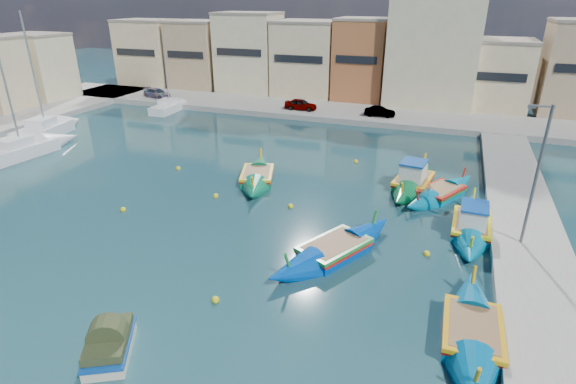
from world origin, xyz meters
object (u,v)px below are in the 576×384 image
at_px(luzzu_cyan_mid, 441,194).
at_px(luzzu_blue_cabin, 413,182).
at_px(luzzu_blue_south, 334,251).
at_px(luzzu_cyan_south, 472,335).
at_px(luzzu_turquoise_cabin, 471,226).
at_px(yacht_midnorth, 56,127).
at_px(luzzu_green, 257,177).
at_px(yacht_north, 175,105).
at_px(yacht_mid, 38,146).
at_px(church_block, 436,36).
at_px(quay_street_lamp, 535,176).
at_px(tender_near, 110,345).

bearing_deg(luzzu_cyan_mid, luzzu_blue_cabin, 150.95).
relative_size(luzzu_blue_south, luzzu_cyan_south, 1.08).
relative_size(luzzu_turquoise_cabin, luzzu_blue_south, 0.99).
bearing_deg(luzzu_blue_cabin, yacht_midnorth, 176.37).
distance_m(luzzu_blue_cabin, yacht_midnorth, 35.74).
bearing_deg(luzzu_turquoise_cabin, luzzu_green, 169.03).
xyz_separation_m(luzzu_blue_south, yacht_north, (-27.09, 26.25, 0.11)).
bearing_deg(yacht_mid, yacht_north, 83.20).
relative_size(luzzu_green, yacht_midnorth, 0.71).
bearing_deg(luzzu_cyan_mid, church_block, 96.22).
distance_m(quay_street_lamp, yacht_midnorth, 43.19).
bearing_deg(church_block, luzzu_cyan_south, -83.28).
distance_m(luzzu_cyan_mid, luzzu_green, 13.16).
distance_m(luzzu_turquoise_cabin, yacht_mid, 36.23).
xyz_separation_m(church_block, luzzu_blue_cabin, (1.09, -27.08, -8.01)).
bearing_deg(yacht_midnorth, luzzu_cyan_south, -24.01).
relative_size(tender_near, yacht_midnorth, 0.26).
bearing_deg(yacht_mid, luzzu_turquoise_cabin, -4.09).
xyz_separation_m(quay_street_lamp, tender_near, (-15.58, -14.07, -3.90)).
relative_size(yacht_midnorth, yacht_mid, 1.05).
bearing_deg(luzzu_green, quay_street_lamp, -13.37).
bearing_deg(luzzu_cyan_mid, luzzu_cyan_south, -82.29).
xyz_separation_m(luzzu_cyan_mid, luzzu_blue_south, (-4.93, -9.89, 0.03)).
relative_size(luzzu_green, luzzu_blue_south, 0.94).
distance_m(luzzu_green, tender_near, 18.31).
bearing_deg(luzzu_cyan_south, luzzu_green, 139.96).
relative_size(luzzu_blue_south, yacht_north, 0.93).
height_order(luzzu_cyan_south, yacht_north, yacht_north).
height_order(yacht_north, yacht_mid, yacht_mid).
bearing_deg(yacht_midnorth, quay_street_lamp, -12.33).
distance_m(yacht_north, yacht_mid, 18.48).
distance_m(church_block, yacht_midnorth, 43.29).
distance_m(luzzu_green, yacht_mid, 21.16).
bearing_deg(church_block, yacht_midnorth, -144.34).
bearing_deg(church_block, luzzu_blue_cabin, -87.70).
bearing_deg(yacht_midnorth, tender_near, -41.34).
xyz_separation_m(tender_near, yacht_north, (-20.81, 36.25, -0.04)).
height_order(luzzu_cyan_south, tender_near, luzzu_cyan_south).
relative_size(luzzu_blue_cabin, luzzu_cyan_mid, 1.14).
bearing_deg(luzzu_turquoise_cabin, luzzu_blue_cabin, 124.55).
bearing_deg(luzzu_blue_south, yacht_mid, 164.91).
relative_size(church_block, tender_near, 5.80).
relative_size(quay_street_lamp, luzzu_green, 0.91).
bearing_deg(luzzu_cyan_mid, quay_street_lamp, -53.07).
distance_m(church_block, luzzu_cyan_mid, 29.49).
xyz_separation_m(luzzu_cyan_south, yacht_midnorth, (-39.58, 17.63, 0.20)).
xyz_separation_m(luzzu_blue_cabin, yacht_midnorth, (-35.67, 2.26, 0.10)).
height_order(luzzu_turquoise_cabin, luzzu_cyan_south, luzzu_turquoise_cabin).
bearing_deg(luzzu_green, luzzu_cyan_mid, 7.32).
xyz_separation_m(luzzu_blue_cabin, luzzu_cyan_south, (3.91, -15.37, -0.11)).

